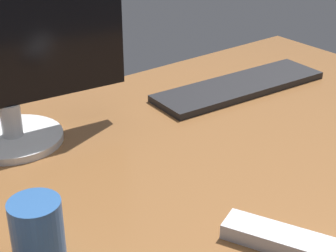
% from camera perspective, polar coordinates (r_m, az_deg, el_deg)
% --- Properties ---
extents(desk, '(1.40, 0.84, 0.02)m').
position_cam_1_polar(desk, '(1.09, 3.11, -2.76)').
color(desk, brown).
rests_on(desk, ground).
extents(monitor, '(0.50, 0.20, 0.36)m').
position_cam_1_polar(monitor, '(1.08, -17.05, 7.42)').
color(monitor, silver).
rests_on(monitor, desk).
extents(keyboard, '(0.47, 0.16, 0.02)m').
position_cam_1_polar(keyboard, '(1.37, 7.52, 4.15)').
color(keyboard, black).
rests_on(keyboard, desk).
extents(tv_remote, '(0.13, 0.20, 0.02)m').
position_cam_1_polar(tv_remote, '(0.84, 12.55, -11.77)').
color(tv_remote, '#B7B7BC').
rests_on(tv_remote, desk).
extents(coffee_mug, '(0.07, 0.07, 0.10)m').
position_cam_1_polar(coffee_mug, '(0.80, -13.54, -10.75)').
color(coffee_mug, '#28518C').
rests_on(coffee_mug, desk).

